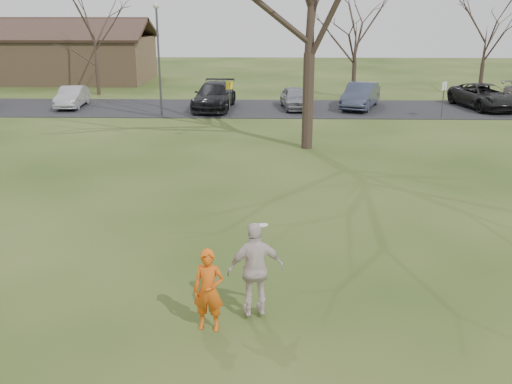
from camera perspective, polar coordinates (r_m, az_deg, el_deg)
ground at (r=12.17m, az=-0.53°, el=-12.72°), size 120.00×120.00×0.00m
parking_strip at (r=35.97m, az=0.93°, el=8.30°), size 62.00×6.50×0.04m
player_defender at (r=11.56m, az=-4.73°, el=-9.70°), size 0.67×0.49×1.72m
car_1 at (r=38.06m, az=-17.79°, el=9.00°), size 1.59×3.94×1.27m
car_3 at (r=35.76m, az=-4.17°, el=9.51°), size 2.53×5.56×1.58m
car_4 at (r=35.79m, az=3.91°, el=9.31°), size 2.00×4.02×1.32m
car_5 at (r=36.51m, az=10.35°, el=9.41°), size 3.11×4.93×1.53m
car_6 at (r=38.51m, az=21.72°, el=8.83°), size 3.50×5.70×1.47m
catching_play at (r=11.79m, az=-0.03°, el=-7.68°), size 1.26×0.77×2.01m
building at (r=52.72m, az=-21.72°, el=12.34°), size 20.60×8.50×5.14m
lamp_post at (r=33.62m, az=-9.69°, el=14.13°), size 0.34×0.34×6.27m
sign_yellow at (r=32.87m, az=-2.66°, el=9.85°), size 0.35×0.35×2.08m
sign_white at (r=34.16m, az=18.14°, el=9.30°), size 0.35×0.35×2.08m
small_tree_row at (r=40.75m, az=7.44°, el=14.82°), size 55.00×5.90×8.50m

